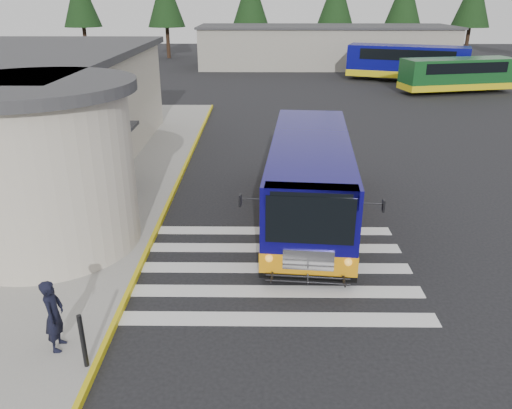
{
  "coord_description": "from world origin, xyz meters",
  "views": [
    {
      "loc": [
        -0.69,
        -13.0,
        7.06
      ],
      "look_at": [
        -0.82,
        -0.5,
        1.81
      ],
      "focal_mm": 35.0,
      "sensor_mm": 36.0,
      "label": 1
    }
  ],
  "objects_px": {
    "transit_bus": "(309,182)",
    "pedestrian_b": "(27,227)",
    "bollard": "(83,341)",
    "far_bus_b": "(457,74)",
    "far_bus_a": "(407,61)",
    "pedestrian_a": "(54,315)"
  },
  "relations": [
    {
      "from": "transit_bus",
      "to": "pedestrian_b",
      "type": "height_order",
      "value": "transit_bus"
    },
    {
      "from": "transit_bus",
      "to": "bollard",
      "type": "bearing_deg",
      "value": -118.76
    },
    {
      "from": "pedestrian_b",
      "to": "far_bus_b",
      "type": "xyz_separation_m",
      "value": [
        21.77,
        27.02,
        0.43
      ]
    },
    {
      "from": "pedestrian_b",
      "to": "far_bus_a",
      "type": "height_order",
      "value": "far_bus_a"
    },
    {
      "from": "far_bus_a",
      "to": "pedestrian_a",
      "type": "bearing_deg",
      "value": 174.97
    },
    {
      "from": "far_bus_a",
      "to": "far_bus_b",
      "type": "relative_size",
      "value": 1.16
    },
    {
      "from": "pedestrian_b",
      "to": "far_bus_b",
      "type": "relative_size",
      "value": 0.2
    },
    {
      "from": "pedestrian_a",
      "to": "bollard",
      "type": "distance_m",
      "value": 0.97
    },
    {
      "from": "pedestrian_a",
      "to": "pedestrian_b",
      "type": "bearing_deg",
      "value": 26.58
    },
    {
      "from": "bollard",
      "to": "far_bus_b",
      "type": "distance_m",
      "value": 36.78
    },
    {
      "from": "pedestrian_a",
      "to": "bollard",
      "type": "height_order",
      "value": "pedestrian_a"
    },
    {
      "from": "transit_bus",
      "to": "pedestrian_a",
      "type": "relative_size",
      "value": 6.15
    },
    {
      "from": "transit_bus",
      "to": "bollard",
      "type": "height_order",
      "value": "transit_bus"
    },
    {
      "from": "pedestrian_a",
      "to": "bollard",
      "type": "relative_size",
      "value": 1.34
    },
    {
      "from": "pedestrian_b",
      "to": "far_bus_a",
      "type": "relative_size",
      "value": 0.17
    },
    {
      "from": "bollard",
      "to": "far_bus_a",
      "type": "distance_m",
      "value": 40.86
    },
    {
      "from": "transit_bus",
      "to": "far_bus_b",
      "type": "distance_m",
      "value": 27.61
    },
    {
      "from": "far_bus_b",
      "to": "pedestrian_b",
      "type": "bearing_deg",
      "value": 128.46
    },
    {
      "from": "pedestrian_b",
      "to": "far_bus_a",
      "type": "bearing_deg",
      "value": 129.61
    },
    {
      "from": "bollard",
      "to": "pedestrian_a",
      "type": "bearing_deg",
      "value": 143.36
    },
    {
      "from": "far_bus_b",
      "to": "bollard",
      "type": "bearing_deg",
      "value": 136.77
    },
    {
      "from": "pedestrian_b",
      "to": "transit_bus",
      "type": "bearing_deg",
      "value": 90.19
    }
  ]
}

